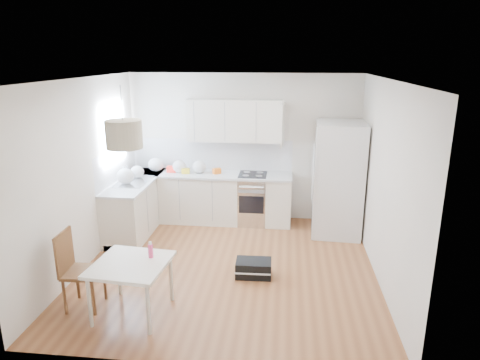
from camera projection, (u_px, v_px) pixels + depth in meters
The scene contains 29 objects.
floor at pixel (229, 267), 6.29m from camera, with size 4.20×4.20×0.00m, color brown.
ceiling at pixel (227, 79), 5.53m from camera, with size 4.20×4.20×0.00m, color white.
wall_back at pixel (244, 148), 7.91m from camera, with size 4.20×4.20×0.00m, color white.
wall_left at pixel (83, 175), 6.13m from camera, with size 4.20×4.20×0.00m, color white.
wall_right at pixel (384, 184), 5.69m from camera, with size 4.20×4.20×0.00m, color white.
window_glassblock at pixel (113, 133), 7.11m from camera, with size 0.02×1.00×1.00m, color #BFE0F9.
cabinets_back at pixel (210, 198), 7.95m from camera, with size 3.00×0.60×0.88m, color silver.
cabinets_left at pixel (136, 207), 7.50m from camera, with size 0.60×1.80×0.88m, color silver.
counter_back at pixel (209, 174), 7.82m from camera, with size 3.02×0.64×0.04m, color silver.
counter_left at pixel (135, 182), 7.37m from camera, with size 0.64×1.82×0.04m, color silver.
backsplash_back at pixel (212, 154), 8.01m from camera, with size 3.00×0.01×0.58m, color white.
backsplash_left at pixel (117, 164), 7.31m from camera, with size 0.01×1.80×0.58m, color white.
upper_cabinets at pixel (234, 121), 7.63m from camera, with size 1.70×0.32×0.75m, color silver.
range_oven at pixel (253, 200), 7.86m from camera, with size 0.50×0.61×0.88m, color silver, non-canonical shape.
sink at pixel (134, 182), 7.32m from camera, with size 0.50×0.80×0.16m, color silver, non-canonical shape.
refrigerator at pixel (339, 179), 7.32m from camera, with size 0.91×0.97×1.94m, color silver, non-canonical shape.
dining_table at pixel (131, 268), 5.01m from camera, with size 0.91×0.91×0.66m.
dining_chair at pixel (83, 270), 5.17m from camera, with size 0.42×0.42×0.99m, color #503218, non-canonical shape.
drink_bottle at pixel (151, 250), 5.10m from camera, with size 0.06×0.06×0.20m, color #F54482.
gym_bag at pixel (254, 268), 6.02m from camera, with size 0.50×0.32×0.23m, color black.
pendant_lamp at pixel (124, 134), 4.59m from camera, with size 0.39×0.39×0.31m, color #BEB392.
grocery_bag_a at pixel (156, 165), 7.92m from camera, with size 0.28×0.24×0.25m, color white.
grocery_bag_b at pixel (179, 167), 7.85m from camera, with size 0.25×0.21×0.23m, color white.
grocery_bag_c at pixel (199, 167), 7.81m from camera, with size 0.25×0.21×0.23m, color white.
grocery_bag_d at pixel (137, 172), 7.50m from camera, with size 0.24×0.20×0.22m, color white.
grocery_bag_e at pixel (125, 176), 7.15m from camera, with size 0.29×0.25×0.27m, color white.
snack_orange at pixel (217, 171), 7.79m from camera, with size 0.14×0.09×0.10m, color orange.
snack_yellow at pixel (186, 171), 7.79m from camera, with size 0.14×0.09×0.10m, color gold.
snack_red at pixel (171, 169), 7.88m from camera, with size 0.17×0.10×0.12m, color red.
Camera 1 is at (0.78, -5.62, 2.99)m, focal length 32.00 mm.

